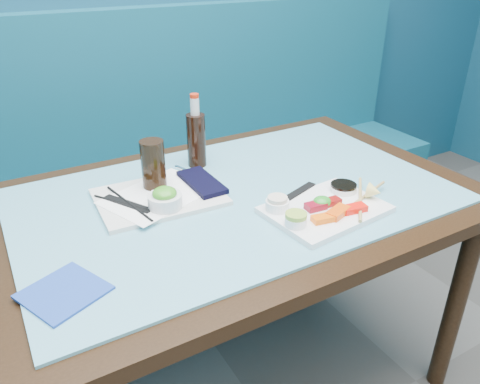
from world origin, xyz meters
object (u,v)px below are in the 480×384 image
booth_bench (148,194)px  dining_table (236,221)px  sashimi_plate (325,210)px  serving_tray (159,197)px  cola_glass (153,164)px  cola_bottle_body (196,140)px  blue_napkin (64,292)px  seaweed_bowl (165,201)px

booth_bench → dining_table: booth_bench is taller
booth_bench → sashimi_plate: 1.13m
sashimi_plate → serving_tray: (-0.36, 0.30, -0.00)m
cola_glass → serving_tray: bearing=-100.3°
cola_bottle_body → blue_napkin: size_ratio=1.16×
dining_table → sashimi_plate: sashimi_plate is taller
dining_table → serving_tray: size_ratio=4.07×
sashimi_plate → cola_bottle_body: cola_bottle_body is taller
dining_table → cola_bottle_body: bearing=91.9°
cola_glass → cola_bottle_body: size_ratio=0.83×
booth_bench → seaweed_bowl: (-0.21, -0.83, 0.41)m
sashimi_plate → seaweed_bowl: 0.43m
serving_tray → seaweed_bowl: (-0.01, -0.07, 0.03)m
dining_table → cola_bottle_body: size_ratio=8.14×
booth_bench → cola_glass: (-0.19, -0.70, 0.47)m
booth_bench → serving_tray: 0.87m
dining_table → blue_napkin: (-0.53, -0.21, 0.09)m
sashimi_plate → blue_napkin: sashimi_plate is taller
seaweed_bowl → sashimi_plate: bearing=-30.8°
seaweed_bowl → blue_napkin: seaweed_bowl is taller
blue_napkin → serving_tray: bearing=42.0°
dining_table → blue_napkin: bearing=-158.6°
serving_tray → cola_glass: (0.01, 0.05, 0.08)m
serving_tray → booth_bench: bearing=77.7°
cola_glass → blue_napkin: cola_glass is taller
seaweed_bowl → cola_glass: 0.14m
sashimi_plate → serving_tray: 0.47m
serving_tray → seaweed_bowl: size_ratio=3.70×
dining_table → sashimi_plate: bearing=-53.6°
booth_bench → sashimi_plate: booth_bench is taller
dining_table → serving_tray: serving_tray is taller
sashimi_plate → cola_glass: bearing=129.1°
booth_bench → serving_tray: bearing=-105.1°
seaweed_bowl → booth_bench: bearing=75.5°
blue_napkin → cola_bottle_body: bearing=41.0°
dining_table → sashimi_plate: (0.16, -0.21, 0.10)m
cola_bottle_body → sashimi_plate: bearing=-70.1°
seaweed_bowl → serving_tray: bearing=82.4°
dining_table → sashimi_plate: size_ratio=4.48×
serving_tray → cola_bottle_body: size_ratio=2.00×
booth_bench → dining_table: size_ratio=2.14×
sashimi_plate → serving_tray: size_ratio=0.91×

